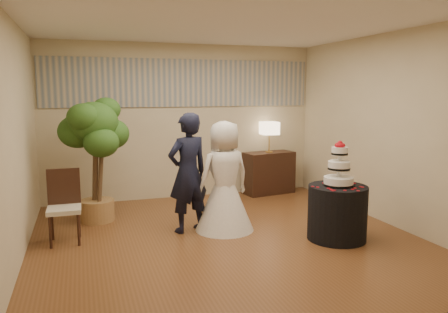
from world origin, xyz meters
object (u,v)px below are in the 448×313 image
object	(u,v)px
cake_table	(337,213)
console	(269,173)
table_lamp	(269,137)
side_chair	(64,207)
bride	(224,176)
ficus_tree	(95,159)
wedding_cake	(339,163)
groom	(188,173)

from	to	relation	value
cake_table	console	size ratio (longest dim) A/B	0.80
table_lamp	side_chair	xyz separation A→B (m)	(-3.65, -1.74, -0.62)
console	bride	bearing A→B (deg)	-138.31
console	ficus_tree	distance (m)	3.38
cake_table	wedding_cake	bearing A→B (deg)	0.00
side_chair	table_lamp	bearing A→B (deg)	26.33
console	cake_table	bearing A→B (deg)	-103.96
groom	cake_table	world-z (taller)	groom
bride	table_lamp	world-z (taller)	bride
wedding_cake	console	distance (m)	2.80
wedding_cake	side_chair	size ratio (longest dim) A/B	0.63
bride	table_lamp	distance (m)	2.43
cake_table	side_chair	world-z (taller)	side_chair
groom	ficus_tree	distance (m)	1.51
groom	table_lamp	distance (m)	2.70
ficus_tree	bride	bearing A→B (deg)	-30.48
ficus_tree	wedding_cake	bearing A→B (deg)	-31.71
groom	cake_table	bearing A→B (deg)	134.18
cake_table	ficus_tree	distance (m)	3.57
cake_table	table_lamp	xyz separation A→B (m)	(0.22, 2.72, 0.73)
groom	wedding_cake	world-z (taller)	groom
cake_table	side_chair	distance (m)	3.57
groom	bride	world-z (taller)	groom
console	ficus_tree	xyz separation A→B (m)	(-3.22, -0.87, 0.55)
cake_table	groom	bearing A→B (deg)	152.24
console	side_chair	distance (m)	4.04
wedding_cake	side_chair	bearing A→B (deg)	164.04
groom	wedding_cake	bearing A→B (deg)	134.18
cake_table	ficus_tree	size ratio (longest dim) A/B	0.41
groom	side_chair	distance (m)	1.67
bride	side_chair	bearing A→B (deg)	-13.30
wedding_cake	console	world-z (taller)	wedding_cake
console	table_lamp	world-z (taller)	table_lamp
side_chair	cake_table	bearing A→B (deg)	-15.10
table_lamp	side_chair	world-z (taller)	table_lamp
groom	side_chair	xyz separation A→B (m)	(-1.63, 0.04, -0.36)
groom	wedding_cake	size ratio (longest dim) A/B	2.80
ficus_tree	side_chair	xyz separation A→B (m)	(-0.43, -0.87, -0.48)
bride	wedding_cake	distance (m)	1.57
console	ficus_tree	world-z (taller)	ficus_tree
ficus_tree	groom	bearing A→B (deg)	-37.04
groom	console	xyz separation A→B (m)	(2.02, 1.78, -0.43)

